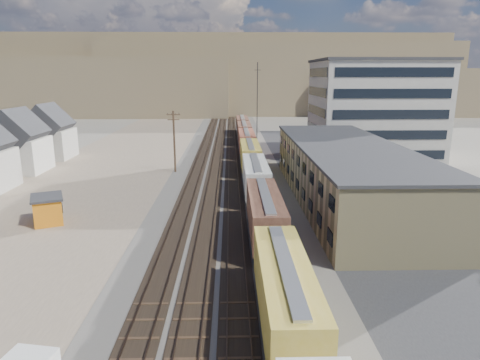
{
  "coord_description": "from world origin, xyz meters",
  "views": [
    {
      "loc": [
        0.55,
        -26.76,
        15.49
      ],
      "look_at": [
        1.72,
        24.14,
        3.0
      ],
      "focal_mm": 32.0,
      "sensor_mm": 36.0,
      "label": 1
    }
  ],
  "objects_px": {
    "freight_train": "(253,164)",
    "maintenance_shed": "(48,209)",
    "utility_pole_north": "(174,140)",
    "parked_car_blue": "(353,168)"
  },
  "relations": [
    {
      "from": "freight_train",
      "to": "parked_car_blue",
      "type": "bearing_deg",
      "value": 20.83
    },
    {
      "from": "freight_train",
      "to": "parked_car_blue",
      "type": "distance_m",
      "value": 18.07
    },
    {
      "from": "maintenance_shed",
      "to": "parked_car_blue",
      "type": "bearing_deg",
      "value": 30.6
    },
    {
      "from": "utility_pole_north",
      "to": "maintenance_shed",
      "type": "height_order",
      "value": "utility_pole_north"
    },
    {
      "from": "maintenance_shed",
      "to": "utility_pole_north",
      "type": "bearing_deg",
      "value": 66.68
    },
    {
      "from": "freight_train",
      "to": "maintenance_shed",
      "type": "height_order",
      "value": "freight_train"
    },
    {
      "from": "freight_train",
      "to": "utility_pole_north",
      "type": "distance_m",
      "value": 14.61
    },
    {
      "from": "utility_pole_north",
      "to": "parked_car_blue",
      "type": "distance_m",
      "value": 29.45
    },
    {
      "from": "maintenance_shed",
      "to": "parked_car_blue",
      "type": "distance_m",
      "value": 46.09
    },
    {
      "from": "freight_train",
      "to": "maintenance_shed",
      "type": "relative_size",
      "value": 24.03
    }
  ]
}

